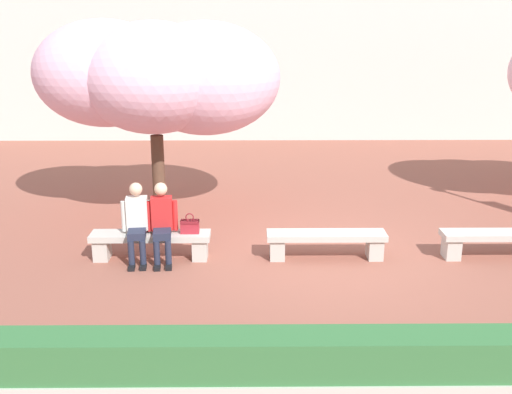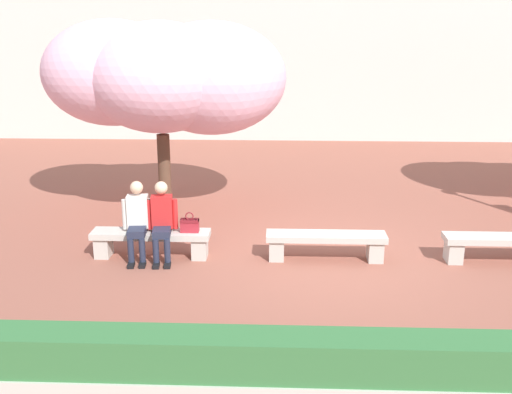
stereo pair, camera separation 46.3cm
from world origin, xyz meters
name	(u,v)px [view 1 (the left image)]	position (x,y,z in m)	size (l,w,h in m)	color
ground_plane	(326,258)	(0.00, 0.00, 0.00)	(100.00, 100.00, 0.00)	#8E5142
stone_bench_west_end	(151,241)	(-2.88, 0.00, 0.31)	(1.95, 0.42, 0.45)	#BCB7AD
stone_bench_near_west	(326,241)	(0.00, 0.00, 0.31)	(1.95, 0.42, 0.45)	#BCB7AD
stone_bench_center	(501,240)	(2.88, 0.00, 0.31)	(1.95, 0.42, 0.45)	#BCB7AD
person_seated_left	(137,220)	(-3.08, -0.05, 0.70)	(0.51, 0.71, 1.29)	black
person_seated_right	(162,220)	(-2.67, -0.05, 0.70)	(0.51, 0.71, 1.29)	black
handbag	(190,225)	(-2.23, 0.00, 0.58)	(0.30, 0.15, 0.34)	#A3232D
cherry_tree_main	(159,77)	(-3.00, 2.47, 2.74)	(4.73, 3.12, 3.83)	#513828
planter_hedge_foreground	(374,371)	(0.00, -3.93, 0.39)	(11.04, 0.50, 0.80)	#BCB7AD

